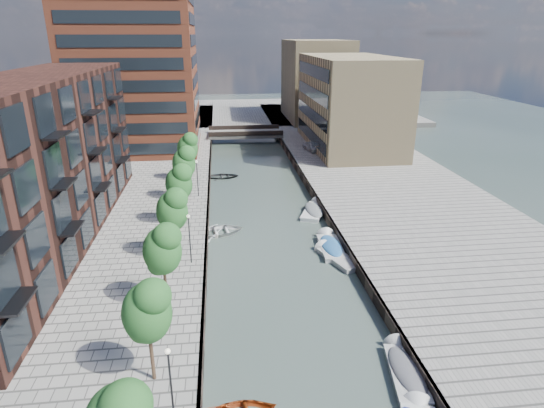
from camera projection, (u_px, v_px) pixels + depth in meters
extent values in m
plane|color=#38473F|center=(262.00, 202.00, 52.42)|extent=(300.00, 300.00, 0.00)
cube|color=gray|center=(396.00, 192.00, 53.97)|extent=(20.00, 140.00, 1.00)
cube|color=#332823|center=(209.00, 200.00, 51.59)|extent=(0.25, 140.00, 1.00)
cube|color=#332823|center=(314.00, 196.00, 52.90)|extent=(0.25, 140.00, 1.00)
cube|color=gray|center=(238.00, 113.00, 108.04)|extent=(80.00, 40.00, 1.00)
cube|color=black|center=(36.00, 163.00, 38.16)|extent=(8.00, 38.00, 14.00)
cube|color=brown|center=(133.00, 49.00, 68.21)|extent=(18.00, 18.00, 30.00)
cube|color=tan|center=(349.00, 102.00, 71.79)|extent=(12.00, 25.00, 14.00)
cube|color=tan|center=(316.00, 80.00, 95.61)|extent=(12.00, 20.00, 16.00)
cube|color=gray|center=(245.00, 134.00, 81.72)|extent=(13.00, 6.00, 0.60)
cube|color=#332823|center=(246.00, 134.00, 78.90)|extent=(13.00, 0.40, 0.80)
cube|color=#332823|center=(244.00, 127.00, 84.11)|extent=(13.00, 0.40, 0.80)
cylinder|color=#382619|center=(152.00, 354.00, 23.63)|extent=(0.20, 0.20, 3.20)
ellipsoid|color=#205724|center=(147.00, 309.00, 22.67)|extent=(2.50, 2.50, 3.25)
cylinder|color=#382619|center=(166.00, 284.00, 30.14)|extent=(0.20, 0.20, 3.20)
ellipsoid|color=#205724|center=(162.00, 247.00, 29.18)|extent=(2.50, 2.50, 3.25)
cylinder|color=#382619|center=(175.00, 240.00, 36.65)|extent=(0.20, 0.20, 3.20)
ellipsoid|color=#205724|center=(172.00, 208.00, 35.69)|extent=(2.50, 2.50, 3.25)
cylinder|color=#382619|center=(181.00, 209.00, 43.15)|extent=(0.20, 0.20, 3.20)
ellipsoid|color=#205724|center=(179.00, 181.00, 42.20)|extent=(2.50, 2.50, 3.25)
cylinder|color=#382619|center=(185.00, 186.00, 49.66)|extent=(0.20, 0.20, 3.20)
ellipsoid|color=#205724|center=(184.00, 162.00, 48.70)|extent=(2.50, 2.50, 3.25)
cylinder|color=#382619|center=(189.00, 168.00, 56.17)|extent=(0.20, 0.20, 3.20)
ellipsoid|color=#205724|center=(187.00, 147.00, 55.21)|extent=(2.50, 2.50, 3.25)
cylinder|color=black|center=(171.00, 387.00, 20.84)|extent=(0.10, 0.10, 4.00)
sphere|color=#FFF2CC|center=(168.00, 351.00, 20.13)|extent=(0.24, 0.24, 0.24)
cylinder|color=black|center=(190.00, 240.00, 35.72)|extent=(0.10, 0.10, 4.00)
sphere|color=#FFF2CC|center=(188.00, 216.00, 35.01)|extent=(0.24, 0.24, 0.24)
cylinder|color=black|center=(198.00, 179.00, 50.59)|extent=(0.10, 0.10, 4.00)
sphere|color=#FFF2CC|center=(196.00, 162.00, 49.89)|extent=(0.24, 0.24, 0.24)
imported|color=white|center=(219.00, 234.00, 44.06)|extent=(5.62, 4.57, 1.02)
imported|color=#232426|center=(224.00, 178.00, 61.21)|extent=(4.13, 3.00, 0.84)
cube|color=#B3B4B2|center=(406.00, 377.00, 25.64)|extent=(2.43, 4.81, 0.65)
cube|color=#B3B4B2|center=(407.00, 372.00, 25.51)|extent=(2.52, 4.92, 0.10)
cone|color=#B3B4B2|center=(398.00, 349.00, 27.77)|extent=(1.82, 1.17, 1.70)
ellipsoid|color=#515158|center=(407.00, 371.00, 25.50)|extent=(2.27, 4.40, 0.56)
cube|color=#ADADAB|center=(339.00, 261.00, 38.75)|extent=(3.12, 4.74, 0.63)
cube|color=#ADADAB|center=(339.00, 257.00, 38.63)|extent=(3.22, 4.86, 0.10)
cone|color=#ADADAB|center=(325.00, 250.00, 40.58)|extent=(1.84, 1.40, 1.64)
cube|color=#B7B7B5|center=(331.00, 250.00, 40.64)|extent=(2.08, 4.99, 0.69)
cube|color=#B7B7B5|center=(331.00, 246.00, 40.51)|extent=(2.17, 5.10, 0.11)
cone|color=#B7B7B5|center=(326.00, 238.00, 42.90)|extent=(1.86, 1.06, 1.81)
ellipsoid|color=#215B9A|center=(331.00, 246.00, 40.49)|extent=(1.95, 4.56, 0.60)
cube|color=white|center=(314.00, 214.00, 48.85)|extent=(3.60, 5.31, 0.70)
cube|color=white|center=(314.00, 210.00, 48.72)|extent=(3.72, 5.45, 0.11)
cone|color=white|center=(318.00, 205.00, 51.08)|extent=(2.08, 1.60, 1.84)
ellipsoid|color=slate|center=(314.00, 210.00, 48.70)|extent=(3.34, 4.87, 0.61)
imported|color=#BCBEC1|center=(312.00, 146.00, 70.75)|extent=(2.80, 4.53, 1.44)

